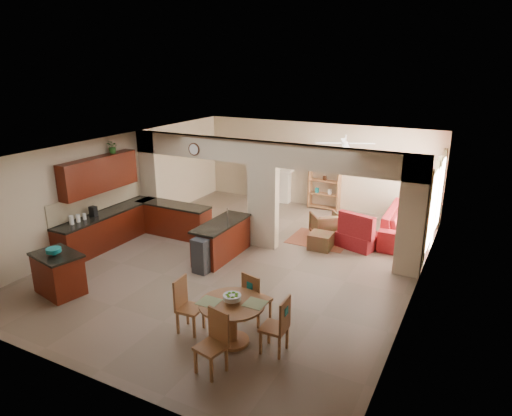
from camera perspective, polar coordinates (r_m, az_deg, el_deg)
The scene contains 39 objects.
floor at distance 11.40m, azimuth -1.40°, elevation -6.44°, with size 10.00×10.00×0.00m, color #776352.
ceiling at distance 10.56m, azimuth -1.52°, elevation 7.55°, with size 10.00×10.00×0.00m, color white.
wall_back at distance 15.32m, azimuth 7.63°, elevation 5.32°, with size 8.00×8.00×0.00m, color #BEAB8B.
wall_front at distance 7.27m, azimuth -21.14°, elevation -10.39°, with size 8.00×8.00×0.00m, color #BEAB8B.
wall_left at distance 13.22m, azimuth -16.84°, elevation 2.69°, with size 10.00×10.00×0.00m, color #BEAB8B.
wall_right at distance 9.72m, azimuth 19.71°, elevation -3.02°, with size 10.00×10.00×0.00m, color #BEAB8B.
partition_left_pier at distance 13.74m, azimuth -13.07°, elevation 3.55°, with size 0.60×0.25×2.80m, color #BEAB8B.
partition_center_pier at distance 11.83m, azimuth 0.89°, elevation 0.20°, with size 0.80×0.25×2.20m, color #BEAB8B.
partition_right_pier at distance 10.69m, azimuth 18.93°, elevation -1.05°, with size 0.60×0.25×2.80m, color #BEAB8B.
partition_header at distance 11.48m, azimuth 0.92°, elevation 6.87°, with size 8.00×0.25×0.60m, color #BEAB8B.
kitchen_counter at distance 12.83m, azimuth -14.84°, elevation -1.97°, with size 2.52×3.29×1.48m.
upper_cabinets at distance 12.43m, azimuth -18.99°, elevation 4.02°, with size 0.35×2.40×0.90m, color #451408.
peninsula at distance 11.41m, azimuth -4.34°, elevation -3.97°, with size 0.70×1.85×0.91m.
wall_clock at distance 12.37m, azimuth -7.78°, elevation 7.28°, with size 0.34×0.34×0.03m, color #4F2B1A.
rug at distance 12.72m, azimuth 7.95°, elevation -3.92°, with size 1.60×1.30×0.01m, color #954636.
fireplace at distance 15.95m, azimuth 1.90°, elevation 3.07°, with size 1.60×0.35×1.20m.
shelving_unit at distance 15.15m, azimuth 8.56°, elevation 3.20°, with size 1.00×0.32×1.80m, color #955D33.
window_a at distance 11.96m, azimuth 21.11°, elevation -0.34°, with size 0.02×0.90×1.90m, color white.
window_b at distance 13.59m, azimuth 22.01°, elevation 1.66°, with size 0.02×0.90×1.90m, color white.
glazed_door at distance 12.81m, azimuth 21.51°, elevation 0.09°, with size 0.02×0.70×2.10m, color white.
drape_a_left at distance 11.39m, azimuth 20.53°, elevation -1.15°, with size 0.10×0.28×2.30m, color #3B2117.
drape_a_right at distance 12.53m, azimuth 21.27°, elevation 0.45°, with size 0.10×0.28×2.30m, color #3B2117.
drape_b_left at distance 13.01m, azimuth 21.54°, elevation 1.04°, with size 0.10×0.28×2.30m, color #3B2117.
drape_b_right at distance 14.17m, azimuth 22.12°, elevation 2.28°, with size 0.10×0.28×2.30m, color #3B2117.
ceiling_fan at distance 12.77m, azimuth 11.11°, elevation 7.94°, with size 1.00×1.00×0.10m, color white.
kitchen_island at distance 10.51m, azimuth -23.44°, elevation -7.50°, with size 1.16×0.94×0.89m.
teal_bowl at distance 10.29m, azimuth -23.95°, elevation -5.00°, with size 0.30×0.30×0.14m, color #127C81.
trash_can at distance 10.65m, azimuth -6.85°, elevation -6.12°, with size 0.36×0.31×0.77m, color #2D2D2F.
dining_table at distance 8.06m, azimuth -2.99°, elevation -13.38°, with size 1.14×1.14×0.78m.
fruit_bowl at distance 7.89m, azimuth -3.00°, elevation -11.19°, with size 0.31×0.31×0.17m, color #5EB326.
sofa at distance 13.27m, azimuth 18.45°, elevation -1.87°, with size 1.12×2.85×0.83m, color maroon.
chaise at distance 12.39m, azimuth 12.67°, elevation -3.83°, with size 1.00×0.82×0.40m, color maroon.
armchair at distance 12.88m, azimuth 8.63°, elevation -2.07°, with size 0.73×0.75×0.68m, color maroon.
ottoman at distance 12.08m, azimuth 8.10°, elevation -4.10°, with size 0.58×0.58×0.42m, color maroon.
plant at distance 12.69m, azimuth -17.48°, elevation 7.31°, with size 0.31×0.27×0.35m, color #134915.
chair_north at distance 8.57m, azimuth -0.19°, elevation -11.00°, with size 0.51×0.51×1.02m.
chair_east at distance 7.79m, azimuth 2.88°, elevation -14.24°, with size 0.44×0.43×1.02m.
chair_south at distance 7.44m, azimuth -5.23°, elevation -16.02°, with size 0.50×0.50×1.02m.
chair_west at distance 8.47m, azimuth -8.76°, elevation -11.62°, with size 0.45×0.45×1.02m.
Camera 1 is at (5.02, -9.09, 4.70)m, focal length 32.00 mm.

